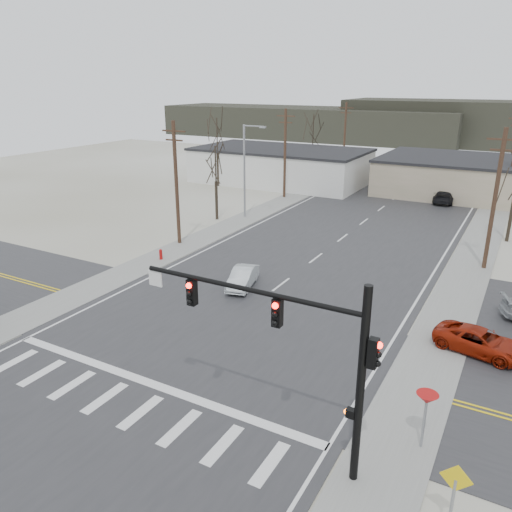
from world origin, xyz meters
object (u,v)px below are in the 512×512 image
(traffic_signal_mast, at_px, (307,345))
(fire_hydrant, at_px, (161,254))
(sedan_crossing, at_px, (243,278))
(car_far_b, at_px, (440,161))
(car_parked_red, at_px, (480,342))
(car_far_a, at_px, (445,195))

(traffic_signal_mast, xyz_separation_m, fire_hydrant, (-18.09, 14.20, -4.22))
(fire_hydrant, xyz_separation_m, sedan_crossing, (8.13, -1.53, 0.22))
(car_far_b, height_order, car_parked_red, car_far_b)
(car_far_b, bearing_deg, fire_hydrant, -96.12)
(car_parked_red, bearing_deg, sedan_crossing, 96.21)
(traffic_signal_mast, bearing_deg, car_parked_red, 67.19)
(car_far_b, bearing_deg, car_parked_red, -74.14)
(sedan_crossing, distance_m, car_parked_red, 14.73)
(sedan_crossing, height_order, car_parked_red, sedan_crossing)
(fire_hydrant, relative_size, car_parked_red, 0.20)
(car_parked_red, bearing_deg, traffic_signal_mast, 169.44)
(traffic_signal_mast, distance_m, car_parked_red, 12.72)
(traffic_signal_mast, bearing_deg, car_far_a, 93.28)
(car_far_a, xyz_separation_m, car_far_b, (-5.17, 26.64, -0.13))
(car_parked_red, bearing_deg, car_far_a, 24.46)
(car_far_b, bearing_deg, traffic_signal_mast, -79.62)
(fire_hydrant, relative_size, car_far_b, 0.23)
(fire_hydrant, relative_size, sedan_crossing, 0.23)
(fire_hydrant, xyz_separation_m, car_parked_red, (22.77, -3.08, 0.19))
(fire_hydrant, height_order, car_far_b, car_far_b)
(sedan_crossing, height_order, car_far_a, car_far_a)
(traffic_signal_mast, height_order, car_far_b, traffic_signal_mast)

